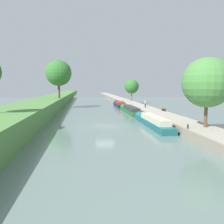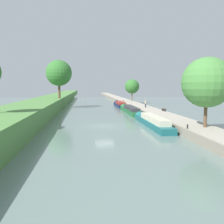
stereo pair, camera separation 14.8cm
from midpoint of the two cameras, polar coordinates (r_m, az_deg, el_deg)
name	(u,v)px [view 1 (the left image)]	position (r m, az deg, el deg)	size (l,w,h in m)	color
ground_plane	(105,126)	(32.23, -1.89, -3.42)	(160.00, 160.00, 0.00)	slate
left_grassy_bank	(16,118)	(33.18, -22.33, -1.39)	(7.11, 260.00, 2.54)	#518442
right_towpath	(176,122)	(34.47, 15.05, -2.25)	(4.03, 260.00, 0.89)	#A89E8E
stone_quay	(161,122)	(33.74, 11.67, -2.30)	(0.25, 260.00, 0.94)	gray
narrowboat_teal	(152,121)	(32.92, 9.54, -2.22)	(1.81, 13.97, 1.95)	#195B60
narrowboat_green	(130,110)	(48.61, 4.26, 0.55)	(1.87, 15.18, 1.90)	#1E6033
narrowboat_navy	(119,104)	(62.66, 1.75, 1.86)	(1.97, 12.07, 1.92)	#141E42
tree_rightbank_near	(207,83)	(27.89, 21.96, 6.65)	(5.51, 5.51, 7.71)	brown
tree_rightbank_midnear	(132,86)	(71.98, 4.73, 6.19)	(4.32, 4.32, 6.58)	brown
tree_leftbank_downstream	(59,73)	(57.85, -12.92, 9.20)	(6.11, 6.11, 9.04)	brown
person_walking	(145,103)	(50.65, 8.01, 2.09)	(0.34, 0.34, 1.66)	#282D42
mooring_bollard_near	(188,126)	(26.68, 17.78, -3.35)	(0.16, 0.16, 0.45)	black
mooring_bollard_far	(123,101)	(67.74, 2.70, 2.66)	(0.16, 0.16, 0.45)	black
park_bench	(164,109)	(43.87, 12.36, 0.67)	(0.44, 1.50, 0.47)	#333338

